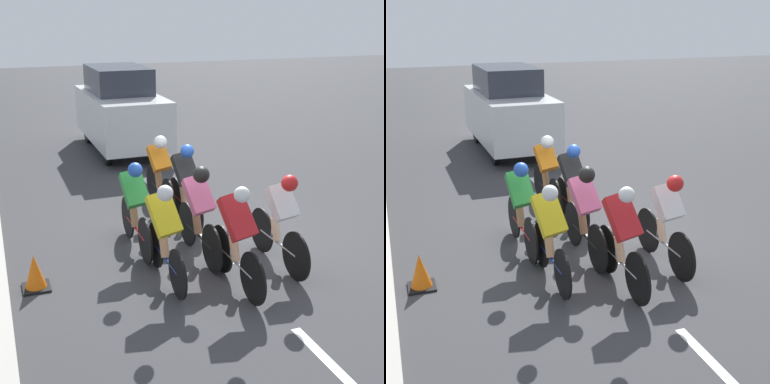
{
  "view_description": "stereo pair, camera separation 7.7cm",
  "coord_description": "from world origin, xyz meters",
  "views": [
    {
      "loc": [
        3.08,
        7.24,
        3.56
      ],
      "look_at": [
        0.34,
        0.1,
        0.95
      ],
      "focal_mm": 50.0,
      "sensor_mm": 36.0,
      "label": 1
    },
    {
      "loc": [
        3.01,
        7.26,
        3.56
      ],
      "look_at": [
        0.34,
        0.1,
        0.95
      ],
      "focal_mm": 50.0,
      "sensor_mm": 36.0,
      "label": 2
    }
  ],
  "objects": [
    {
      "name": "cyclist_black",
      "position": [
        0.09,
        -0.89,
        0.79
      ],
      "size": [
        0.4,
        1.66,
        1.5
      ],
      "color": "black",
      "rests_on": "ground"
    },
    {
      "name": "cyclist_green",
      "position": [
        1.17,
        -0.15,
        0.78
      ],
      "size": [
        0.38,
        1.72,
        1.5
      ],
      "color": "black",
      "rests_on": "ground"
    },
    {
      "name": "cyclist_red",
      "position": [
        0.24,
        1.48,
        0.79
      ],
      "size": [
        0.43,
        1.65,
        1.53
      ],
      "color": "black",
      "rests_on": "ground"
    },
    {
      "name": "cyclist_orange",
      "position": [
        0.26,
        -1.77,
        0.77
      ],
      "size": [
        0.4,
        1.69,
        1.47
      ],
      "color": "black",
      "rests_on": "ground"
    },
    {
      "name": "ground_plane",
      "position": [
        0.0,
        0.0,
        0.0
      ],
      "size": [
        60.0,
        60.0,
        0.0
      ],
      "primitive_type": "plane",
      "color": "#38383A"
    },
    {
      "name": "traffic_cone",
      "position": [
        2.75,
        0.51,
        0.24
      ],
      "size": [
        0.36,
        0.36,
        0.49
      ],
      "color": "black",
      "rests_on": "ground"
    },
    {
      "name": "lane_stripe_near",
      "position": [
        0.0,
        3.3,
        0.0
      ],
      "size": [
        0.12,
        1.4,
        0.01
      ],
      "primitive_type": "cube",
      "color": "white",
      "rests_on": "ground"
    },
    {
      "name": "lane_stripe_far",
      "position": [
        0.0,
        -3.1,
        0.0
      ],
      "size": [
        0.12,
        1.4,
        0.01
      ],
      "primitive_type": "cube",
      "color": "white",
      "rests_on": "ground"
    },
    {
      "name": "cyclist_pink",
      "position": [
        0.38,
        0.48,
        0.8
      ],
      "size": [
        0.41,
        1.71,
        1.53
      ],
      "color": "black",
      "rests_on": "ground"
    },
    {
      "name": "cyclist_yellow",
      "position": [
        1.08,
        1.01,
        0.78
      ],
      "size": [
        0.42,
        1.63,
        1.5
      ],
      "color": "black",
      "rests_on": "ground"
    },
    {
      "name": "support_car",
      "position": [
        -0.16,
        -6.44,
        1.09
      ],
      "size": [
        1.7,
        3.95,
        2.18
      ],
      "color": "black",
      "rests_on": "ground"
    },
    {
      "name": "cyclist_white",
      "position": [
        -0.62,
        1.11,
        0.77
      ],
      "size": [
        0.38,
        1.69,
        1.47
      ],
      "color": "black",
      "rests_on": "ground"
    },
    {
      "name": "lane_stripe_mid",
      "position": [
        0.0,
        0.1,
        0.0
      ],
      "size": [
        0.12,
        1.4,
        0.01
      ],
      "primitive_type": "cube",
      "color": "white",
      "rests_on": "ground"
    }
  ]
}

